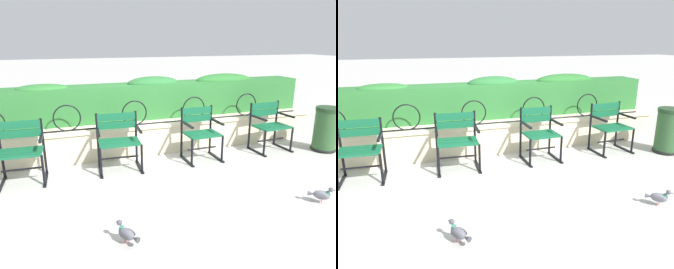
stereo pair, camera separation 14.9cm
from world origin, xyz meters
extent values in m
plane|color=#B7B5AF|center=(0.00, 0.00, 0.00)|extent=(60.00, 60.00, 0.00)
cube|color=beige|center=(0.00, 0.93, 0.24)|extent=(6.29, 0.35, 0.48)
cube|color=beige|center=(0.00, 0.93, 0.51)|extent=(6.29, 0.41, 0.05)
cylinder|color=black|center=(0.00, 0.85, 0.54)|extent=(5.77, 0.02, 0.02)
torus|color=black|center=(-1.39, 0.85, 0.74)|extent=(0.42, 0.02, 0.42)
torus|color=black|center=(-0.33, 0.85, 0.74)|extent=(0.42, 0.02, 0.42)
torus|color=black|center=(0.73, 0.85, 0.74)|extent=(0.42, 0.02, 0.42)
torus|color=black|center=(1.79, 0.85, 0.74)|extent=(0.42, 0.02, 0.42)
cube|color=#2D7033|center=(0.00, 1.38, 0.84)|extent=(6.17, 0.55, 0.61)
ellipsoid|color=#2F7532|center=(-1.72, 1.38, 1.14)|extent=(0.81, 0.49, 0.13)
ellipsoid|color=#296832|center=(0.15, 1.38, 1.14)|extent=(0.95, 0.49, 0.24)
ellipsoid|color=#2C6E2E|center=(1.58, 1.38, 1.14)|extent=(1.16, 0.49, 0.25)
cube|color=#145B38|center=(-2.05, 0.19, 0.44)|extent=(0.57, 0.15, 0.03)
cube|color=#145B38|center=(-2.04, 0.33, 0.44)|extent=(0.57, 0.15, 0.03)
cube|color=#145B38|center=(-2.04, 0.46, 0.44)|extent=(0.57, 0.15, 0.03)
cube|color=#145B38|center=(-2.03, 0.57, 0.77)|extent=(0.56, 0.05, 0.11)
cube|color=#145B38|center=(-2.03, 0.57, 0.64)|extent=(0.56, 0.05, 0.11)
cylinder|color=black|center=(-1.75, 0.55, 0.42)|extent=(0.04, 0.04, 0.84)
cylinder|color=black|center=(-1.77, 0.13, 0.22)|extent=(0.04, 0.04, 0.44)
cube|color=black|center=(-1.76, 0.32, 0.01)|extent=(0.06, 0.52, 0.02)
cube|color=black|center=(-1.76, 0.32, 0.62)|extent=(0.05, 0.40, 0.03)
cylinder|color=black|center=(-2.31, 0.58, 0.42)|extent=(0.04, 0.04, 0.84)
cube|color=black|center=(-2.32, 0.34, 0.01)|extent=(0.06, 0.52, 0.02)
cylinder|color=black|center=(-2.04, 0.33, 0.20)|extent=(0.53, 0.05, 0.03)
cube|color=#145B38|center=(-0.70, 0.19, 0.44)|extent=(0.60, 0.16, 0.03)
cube|color=#145B38|center=(-0.69, 0.33, 0.44)|extent=(0.60, 0.16, 0.03)
cube|color=#145B38|center=(-0.69, 0.46, 0.44)|extent=(0.60, 0.16, 0.03)
cube|color=#145B38|center=(-0.68, 0.57, 0.77)|extent=(0.60, 0.06, 0.11)
cube|color=#145B38|center=(-0.68, 0.57, 0.64)|extent=(0.60, 0.06, 0.11)
cylinder|color=black|center=(-0.38, 0.55, 0.42)|extent=(0.04, 0.04, 0.85)
cylinder|color=black|center=(-0.41, 0.12, 0.22)|extent=(0.04, 0.04, 0.44)
cube|color=black|center=(-0.40, 0.31, 0.01)|extent=(0.07, 0.52, 0.02)
cube|color=black|center=(-0.40, 0.31, 0.62)|extent=(0.06, 0.40, 0.03)
cylinder|color=black|center=(-0.98, 0.58, 0.42)|extent=(0.04, 0.04, 0.85)
cylinder|color=black|center=(-1.00, 0.16, 0.22)|extent=(0.04, 0.04, 0.44)
cube|color=black|center=(-0.99, 0.35, 0.01)|extent=(0.07, 0.52, 0.02)
cube|color=black|center=(-0.99, 0.35, 0.62)|extent=(0.06, 0.40, 0.03)
cylinder|color=black|center=(-0.69, 0.33, 0.20)|extent=(0.57, 0.06, 0.03)
cube|color=#145B38|center=(0.65, 0.17, 0.44)|extent=(0.53, 0.13, 0.03)
cube|color=#145B38|center=(0.65, 0.30, 0.44)|extent=(0.53, 0.13, 0.03)
cube|color=#145B38|center=(0.65, 0.44, 0.44)|extent=(0.53, 0.13, 0.03)
cube|color=#145B38|center=(0.65, 0.54, 0.78)|extent=(0.53, 0.04, 0.11)
cube|color=#145B38|center=(0.65, 0.54, 0.65)|extent=(0.53, 0.04, 0.11)
cylinder|color=black|center=(0.91, 0.54, 0.43)|extent=(0.04, 0.04, 0.85)
cylinder|color=black|center=(0.92, 0.11, 0.22)|extent=(0.04, 0.04, 0.44)
cube|color=black|center=(0.92, 0.30, 0.01)|extent=(0.05, 0.52, 0.02)
cube|color=black|center=(0.92, 0.30, 0.62)|extent=(0.04, 0.40, 0.03)
cylinder|color=black|center=(0.38, 0.54, 0.43)|extent=(0.04, 0.04, 0.85)
cylinder|color=black|center=(0.39, 0.11, 0.22)|extent=(0.04, 0.04, 0.44)
cube|color=black|center=(0.39, 0.30, 0.01)|extent=(0.05, 0.52, 0.02)
cube|color=black|center=(0.39, 0.30, 0.62)|extent=(0.04, 0.40, 0.03)
cylinder|color=black|center=(0.65, 0.30, 0.20)|extent=(0.50, 0.03, 0.03)
cube|color=#145B38|center=(2.00, 0.18, 0.44)|extent=(0.59, 0.16, 0.03)
cube|color=#145B38|center=(2.00, 0.32, 0.44)|extent=(0.59, 0.16, 0.03)
cube|color=#145B38|center=(1.99, 0.45, 0.44)|extent=(0.59, 0.16, 0.03)
cube|color=#145B38|center=(1.98, 0.56, 0.77)|extent=(0.58, 0.06, 0.11)
cube|color=#145B38|center=(1.98, 0.56, 0.64)|extent=(0.58, 0.06, 0.11)
cylinder|color=black|center=(2.28, 0.57, 0.42)|extent=(0.04, 0.04, 0.84)
cylinder|color=black|center=(2.30, 0.14, 0.22)|extent=(0.04, 0.04, 0.44)
cube|color=black|center=(2.29, 0.33, 0.01)|extent=(0.07, 0.52, 0.02)
cube|color=black|center=(2.29, 0.33, 0.62)|extent=(0.06, 0.40, 0.03)
cylinder|color=black|center=(1.69, 0.54, 0.42)|extent=(0.04, 0.04, 0.84)
cylinder|color=black|center=(1.72, 0.11, 0.22)|extent=(0.04, 0.04, 0.44)
cube|color=black|center=(1.71, 0.30, 0.01)|extent=(0.07, 0.52, 0.02)
cube|color=black|center=(1.71, 0.30, 0.62)|extent=(0.06, 0.40, 0.03)
cylinder|color=black|center=(2.00, 0.32, 0.20)|extent=(0.55, 0.06, 0.03)
ellipsoid|color=#5B5B66|center=(-0.98, -1.48, 0.11)|extent=(0.19, 0.21, 0.11)
cylinder|color=#2D6B56|center=(-1.02, -1.42, 0.14)|extent=(0.07, 0.08, 0.06)
sphere|color=#494951|center=(-1.03, -1.40, 0.20)|extent=(0.06, 0.06, 0.06)
cone|color=black|center=(-1.05, -1.38, 0.19)|extent=(0.02, 0.03, 0.01)
cone|color=#404047|center=(-0.92, -1.57, 0.10)|extent=(0.09, 0.10, 0.06)
ellipsoid|color=#4E4E56|center=(-1.01, -1.51, 0.11)|extent=(0.10, 0.13, 0.07)
ellipsoid|color=#4E4E56|center=(-0.94, -1.46, 0.11)|extent=(0.10, 0.13, 0.07)
cylinder|color=#C6515B|center=(-1.00, -1.48, 0.03)|extent=(0.01, 0.01, 0.05)
cylinder|color=#C6515B|center=(-0.96, -1.48, 0.03)|extent=(0.01, 0.01, 0.05)
ellipsoid|color=slate|center=(1.41, -1.48, 0.11)|extent=(0.21, 0.20, 0.11)
cylinder|color=#2D6B56|center=(1.45, -1.52, 0.14)|extent=(0.07, 0.07, 0.06)
sphere|color=#55555D|center=(1.47, -1.54, 0.20)|extent=(0.06, 0.06, 0.06)
cone|color=black|center=(1.50, -1.56, 0.19)|extent=(0.03, 0.03, 0.01)
cone|color=#4A4A52|center=(1.32, -1.40, 0.10)|extent=(0.10, 0.10, 0.06)
ellipsoid|color=#5B5B63|center=(1.43, -1.44, 0.11)|extent=(0.12, 0.11, 0.07)
ellipsoid|color=#5B5B63|center=(1.37, -1.50, 0.11)|extent=(0.12, 0.11, 0.07)
cylinder|color=#C6515B|center=(1.43, -1.47, 0.03)|extent=(0.01, 0.01, 0.05)
cylinder|color=#C6515B|center=(1.39, -1.48, 0.03)|extent=(0.01, 0.01, 0.05)
cylinder|color=#2D562D|center=(2.90, 0.01, 0.36)|extent=(0.40, 0.40, 0.72)
cylinder|color=#203C20|center=(2.90, 0.01, 0.75)|extent=(0.42, 0.42, 0.06)
torus|color=black|center=(2.90, 0.01, 0.03)|extent=(0.44, 0.44, 0.04)
camera|label=1|loc=(-1.46, -4.08, 1.91)|focal=33.53mm
camera|label=2|loc=(-1.32, -4.12, 1.91)|focal=33.53mm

